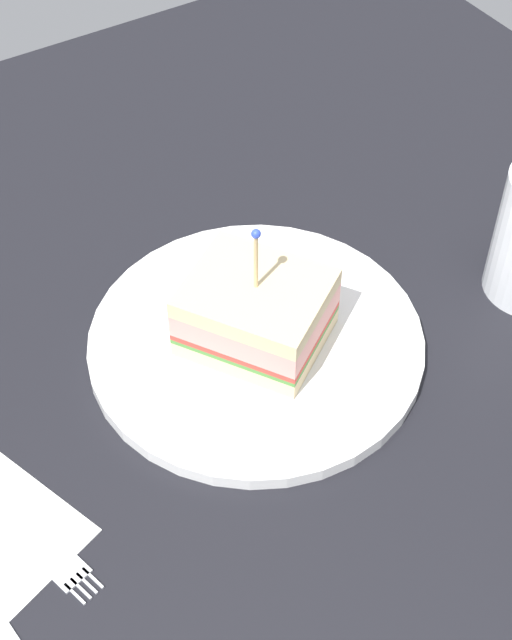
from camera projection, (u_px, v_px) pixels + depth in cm
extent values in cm
cube|color=black|center=(256.00, 355.00, 74.76)|extent=(98.09, 98.09, 2.00)
cylinder|color=white|center=(256.00, 342.00, 73.60)|extent=(26.13, 26.13, 1.15)
cube|color=beige|center=(258.00, 335.00, 72.38)|extent=(13.26, 12.83, 1.40)
cube|color=#478438|center=(258.00, 328.00, 71.71)|extent=(13.26, 12.83, 0.40)
cube|color=red|center=(258.00, 324.00, 71.38)|extent=(13.26, 12.83, 0.50)
cube|color=#E59389|center=(258.00, 313.00, 70.47)|extent=(13.26, 12.83, 1.97)
cube|color=beige|center=(258.00, 297.00, 69.22)|extent=(13.26, 12.83, 1.40)
cylinder|color=tan|center=(258.00, 268.00, 67.06)|extent=(0.30, 0.30, 5.85)
sphere|color=blue|center=(258.00, 238.00, 64.90)|extent=(0.70, 0.70, 0.70)
cube|color=silver|center=(11.00, 515.00, 63.67)|extent=(6.93, 2.45, 0.35)
cube|color=silver|center=(62.00, 564.00, 61.24)|extent=(4.06, 3.08, 0.35)
cube|color=silver|center=(75.00, 593.00, 59.86)|extent=(1.98, 0.71, 0.35)
cube|color=silver|center=(81.00, 588.00, 60.11)|extent=(1.98, 0.71, 0.35)
cube|color=silver|center=(87.00, 583.00, 60.35)|extent=(1.98, 0.71, 0.35)
cube|color=silver|center=(93.00, 577.00, 60.60)|extent=(1.98, 0.71, 0.35)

